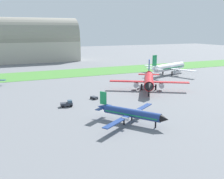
# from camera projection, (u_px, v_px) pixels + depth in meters

# --- Properties ---
(ground_plane) EXTENTS (600.00, 600.00, 0.00)m
(ground_plane) POSITION_uv_depth(u_px,v_px,m) (107.00, 110.00, 79.52)
(ground_plane) COLOR slate
(grass_taxiway_strip) EXTENTS (360.00, 28.00, 0.08)m
(grass_taxiway_strip) POSITION_uv_depth(u_px,v_px,m) (51.00, 74.00, 143.86)
(grass_taxiway_strip) COLOR #478438
(grass_taxiway_strip) RESTS_ON ground_plane
(airplane_midfield_jet) EXTENTS (26.97, 27.00, 10.81)m
(airplane_midfield_jet) POSITION_uv_depth(u_px,v_px,m) (149.00, 80.00, 105.26)
(airplane_midfield_jet) COLOR red
(airplane_midfield_jet) RESTS_ON ground_plane
(airplane_foreground_turboprop) EXTENTS (20.62, 18.06, 7.10)m
(airplane_foreground_turboprop) POSITION_uv_depth(u_px,v_px,m) (130.00, 113.00, 68.50)
(airplane_foreground_turboprop) COLOR navy
(airplane_foreground_turboprop) RESTS_ON ground_plane
(airplane_parked_jet_far) EXTENTS (29.99, 30.24, 11.07)m
(airplane_parked_jet_far) POSITION_uv_depth(u_px,v_px,m) (169.00, 67.00, 141.79)
(airplane_parked_jet_far) COLOR white
(airplane_parked_jet_far) RESTS_ON ground_plane
(pushback_tug_midfield) EXTENTS (3.80, 2.44, 1.95)m
(pushback_tug_midfield) POSITION_uv_depth(u_px,v_px,m) (67.00, 104.00, 83.31)
(pushback_tug_midfield) COLOR #2D333D
(pushback_tug_midfield) RESTS_ON ground_plane
(baggage_cart_by_runway) EXTENTS (2.38, 2.79, 0.90)m
(baggage_cart_by_runway) POSITION_uv_depth(u_px,v_px,m) (94.00, 97.00, 92.49)
(baggage_cart_by_runway) COLOR #2D333D
(baggage_cart_by_runway) RESTS_ON ground_plane
(hangar_distant) EXTENTS (62.91, 24.46, 31.75)m
(hangar_distant) POSITION_uv_depth(u_px,v_px,m) (34.00, 41.00, 198.35)
(hangar_distant) COLOR #B2AD9E
(hangar_distant) RESTS_ON ground_plane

